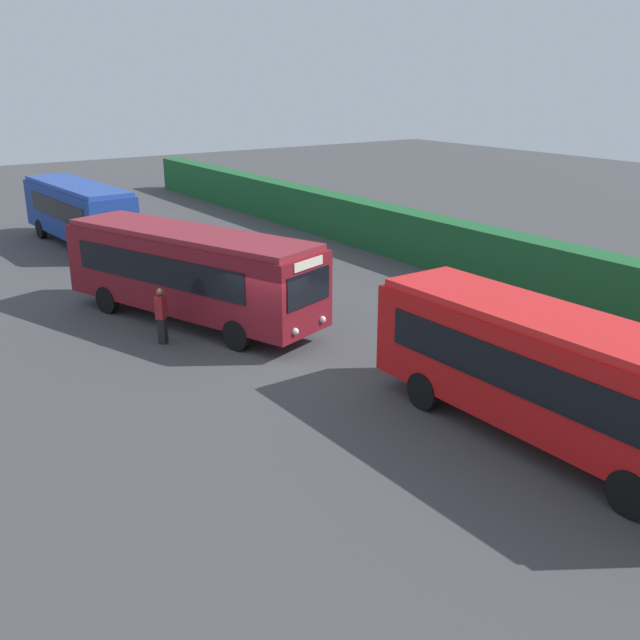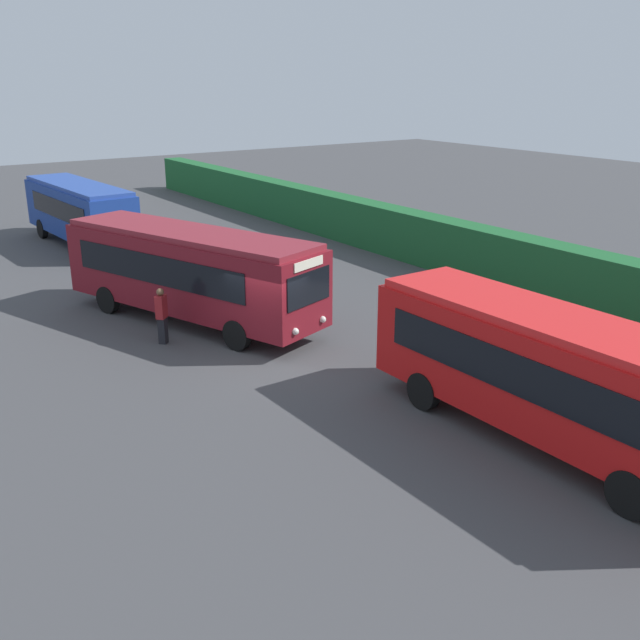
% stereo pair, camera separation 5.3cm
% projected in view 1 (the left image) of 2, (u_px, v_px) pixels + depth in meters
% --- Properties ---
extents(ground_plane, '(112.54, 112.54, 0.00)m').
position_uv_depth(ground_plane, '(267.00, 357.00, 22.30)').
color(ground_plane, '#424244').
extents(bus_blue, '(9.44, 2.95, 3.11)m').
position_uv_depth(bus_blue, '(78.00, 210.00, 36.27)').
color(bus_blue, navy).
rests_on(bus_blue, ground_plane).
extents(bus_maroon, '(10.48, 5.77, 3.24)m').
position_uv_depth(bus_maroon, '(190.00, 270.00, 24.92)').
color(bus_maroon, maroon).
rests_on(bus_maroon, ground_plane).
extents(bus_red, '(9.70, 2.61, 3.13)m').
position_uv_depth(bus_red, '(551.00, 371.00, 16.61)').
color(bus_red, red).
rests_on(bus_red, ground_plane).
extents(person_left, '(0.51, 0.45, 1.74)m').
position_uv_depth(person_left, '(192.00, 276.00, 27.69)').
color(person_left, '#334C8C').
rests_on(person_left, ground_plane).
extents(person_center, '(0.45, 0.46, 1.85)m').
position_uv_depth(person_center, '(161.00, 314.00, 23.09)').
color(person_center, black).
rests_on(person_center, ground_plane).
extents(hedge_row, '(68.27, 1.27, 2.25)m').
position_uv_depth(hedge_row, '(527.00, 266.00, 28.29)').
color(hedge_row, '#1D5B2C').
rests_on(hedge_row, ground_plane).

